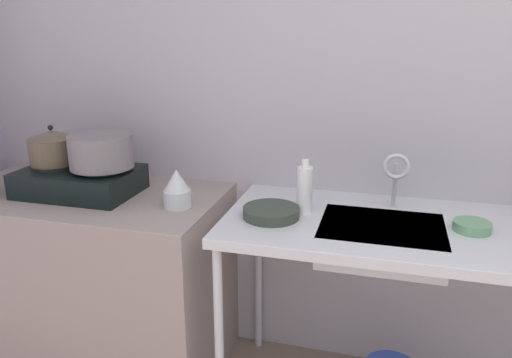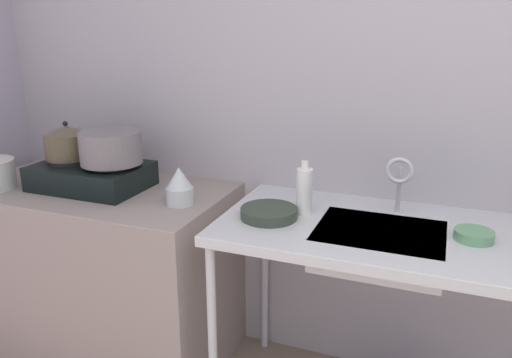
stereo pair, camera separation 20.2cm
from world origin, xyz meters
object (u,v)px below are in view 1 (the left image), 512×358
at_px(stove, 80,180).
at_px(pot_on_left_burner, 53,147).
at_px(pot_on_right_burner, 101,151).
at_px(small_bowl_on_drainboard, 472,226).
at_px(sink_basin, 381,241).
at_px(faucet, 396,172).
at_px(percolator, 177,189).
at_px(frying_pan, 271,212).
at_px(bottle_by_sink, 305,189).

distance_m(stove, pot_on_left_burner, 0.19).
bearing_deg(stove, pot_on_right_burner, 0.00).
height_order(pot_on_right_burner, small_bowl_on_drainboard, pot_on_right_burner).
height_order(sink_basin, faucet, faucet).
xyz_separation_m(pot_on_left_burner, small_bowl_on_drainboard, (1.79, -0.00, -0.19)).
height_order(percolator, sink_basin, percolator).
bearing_deg(small_bowl_on_drainboard, stove, 179.92).
bearing_deg(sink_basin, pot_on_right_burner, 178.37).
bearing_deg(faucet, sink_basin, -101.65).
distance_m(pot_on_left_burner, percolator, 0.64).
bearing_deg(pot_on_left_burner, sink_basin, -1.35).
bearing_deg(frying_pan, pot_on_left_burner, 176.45).
relative_size(frying_pan, bottle_by_sink, 1.02).
height_order(stove, frying_pan, stove).
relative_size(pot_on_left_burner, small_bowl_on_drainboard, 1.55).
height_order(pot_on_left_burner, percolator, pot_on_left_burner).
xyz_separation_m(stove, small_bowl_on_drainboard, (1.67, -0.00, -0.04)).
distance_m(pot_on_left_burner, pot_on_right_burner, 0.25).
bearing_deg(pot_on_right_burner, frying_pan, -4.65).
distance_m(stove, percolator, 0.51).
bearing_deg(pot_on_left_burner, faucet, 5.67).
distance_m(percolator, bottle_by_sink, 0.53).
relative_size(frying_pan, small_bowl_on_drainboard, 1.65).
xyz_separation_m(pot_on_right_burner, faucet, (1.26, 0.15, -0.04)).
bearing_deg(bottle_by_sink, sink_basin, -11.22).
distance_m(small_bowl_on_drainboard, bottle_by_sink, 0.64).
bearing_deg(percolator, stove, 174.07).
xyz_separation_m(faucet, frying_pan, (-0.47, -0.21, -0.14)).
height_order(pot_on_left_burner, bottle_by_sink, pot_on_left_burner).
height_order(stove, percolator, percolator).
distance_m(pot_on_left_burner, sink_basin, 1.49).
bearing_deg(faucet, pot_on_left_burner, -174.33).
relative_size(percolator, bottle_by_sink, 0.74).
bearing_deg(pot_on_right_burner, bottle_by_sink, 1.76).
height_order(percolator, faucet, faucet).
bearing_deg(frying_pan, percolator, 178.32).
relative_size(percolator, sink_basin, 0.35).
distance_m(stove, frying_pan, 0.92).
height_order(faucet, bottle_by_sink, faucet).
bearing_deg(small_bowl_on_drainboard, pot_on_right_burner, 179.92).
bearing_deg(percolator, sink_basin, 1.19).
bearing_deg(sink_basin, pot_on_left_burner, 178.65).
bearing_deg(pot_on_left_burner, bottle_by_sink, 1.38).
distance_m(percolator, frying_pan, 0.41).
bearing_deg(pot_on_left_burner, stove, -0.00).
relative_size(faucet, frying_pan, 1.08).
bearing_deg(percolator, bottle_by_sink, 8.64).
distance_m(sink_basin, faucet, 0.30).
bearing_deg(pot_on_right_burner, stove, 180.00).
height_order(frying_pan, small_bowl_on_drainboard, frying_pan).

